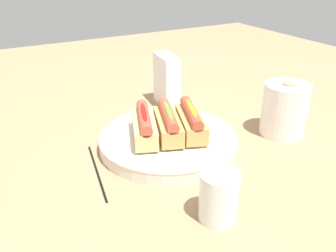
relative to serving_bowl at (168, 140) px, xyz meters
The scene contains 9 objects.
ground_plane 0.02m from the serving_bowl, 54.97° to the right, with size 2.40×2.40×0.00m, color #9E7A56.
serving_bowl is the anchor object (origin of this frame).
hotdog_front 0.07m from the serving_bowl, 106.54° to the right, with size 0.16×0.10×0.06m.
hotdog_back 0.04m from the serving_bowl, 33.69° to the left, with size 0.16×0.10×0.06m.
hotdog_side 0.07m from the serving_bowl, 73.46° to the left, with size 0.16×0.10×0.06m.
water_glass 0.26m from the serving_bowl, 10.42° to the right, with size 0.07×0.07×0.09m.
paper_towel_roll 0.30m from the serving_bowl, 74.28° to the left, with size 0.11×0.11×0.13m.
napkin_box 0.26m from the serving_bowl, 151.60° to the left, with size 0.11×0.04×0.15m, color white.
chopstick_near 0.18m from the serving_bowl, 83.75° to the right, with size 0.01×0.01×0.22m, color black.
Camera 1 is at (0.63, -0.35, 0.42)m, focal length 38.29 mm.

